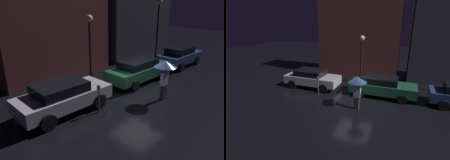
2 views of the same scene
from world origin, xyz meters
TOP-DOWN VIEW (x-y plane):
  - ground_plane at (0.00, 0.00)m, footprint 60.00×60.00m
  - building_facade_left at (-1.27, 6.50)m, footprint 7.59×3.00m
  - building_facade_right at (7.14, 6.50)m, footprint 7.45×3.00m
  - parked_car_silver at (-3.93, 1.31)m, footprint 4.44×2.05m
  - parked_car_green at (1.71, 1.36)m, footprint 4.63×1.91m
  - parked_car_blue at (6.79, 1.31)m, footprint 4.14×1.90m
  - pedestrian_with_umbrella at (0.51, -1.21)m, footprint 1.14×1.14m
  - parking_meter at (-2.81, 0.13)m, footprint 0.12×0.10m
  - street_lamp_near at (-0.39, 3.58)m, footprint 0.43×0.43m
  - street_lamp_far at (6.88, 3.62)m, footprint 0.49×0.49m

SIDE VIEW (x-z plane):
  - ground_plane at x=0.00m, z-range 0.00..0.00m
  - parked_car_green at x=1.71m, z-range 0.04..1.49m
  - parked_car_blue at x=6.79m, z-range 0.04..1.52m
  - parked_car_silver at x=-3.93m, z-range 0.06..1.52m
  - parking_meter at x=-2.81m, z-range 0.15..1.49m
  - pedestrian_with_umbrella at x=0.51m, z-range 0.65..2.73m
  - street_lamp_near at x=-0.39m, z-range 0.86..4.97m
  - street_lamp_far at x=6.88m, z-range 1.20..6.23m
  - building_facade_left at x=-1.27m, z-range 0.00..8.38m
  - building_facade_right at x=7.14m, z-range 0.00..9.67m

